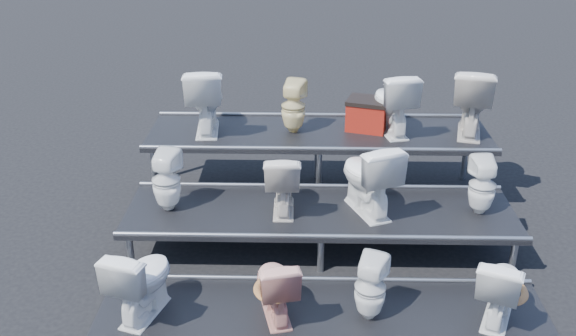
{
  "coord_description": "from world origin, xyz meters",
  "views": [
    {
      "loc": [
        -0.2,
        -6.12,
        3.81
      ],
      "look_at": [
        -0.35,
        0.1,
        0.91
      ],
      "focal_mm": 40.0,
      "sensor_mm": 36.0,
      "label": 1
    }
  ],
  "objects_px": {
    "toilet_9": "(293,106)",
    "toilet_8": "(205,99)",
    "toilet_1": "(275,286)",
    "toilet_2": "(370,288)",
    "toilet_7": "(482,186)",
    "red_crate": "(367,116)",
    "toilet_5": "(283,181)",
    "toilet_3": "(500,287)",
    "toilet_0": "(141,279)",
    "toilet_10": "(393,102)",
    "toilet_11": "(472,100)",
    "toilet_4": "(166,181)",
    "toilet_6": "(368,177)"
  },
  "relations": [
    {
      "from": "toilet_4",
      "to": "toilet_11",
      "type": "relative_size",
      "value": 0.8
    },
    {
      "from": "toilet_2",
      "to": "toilet_3",
      "type": "xyz_separation_m",
      "value": [
        1.17,
        0.0,
        0.03
      ]
    },
    {
      "from": "toilet_0",
      "to": "toilet_7",
      "type": "bearing_deg",
      "value": -141.23
    },
    {
      "from": "toilet_5",
      "to": "toilet_6",
      "type": "height_order",
      "value": "toilet_6"
    },
    {
      "from": "toilet_5",
      "to": "toilet_9",
      "type": "height_order",
      "value": "toilet_9"
    },
    {
      "from": "toilet_7",
      "to": "toilet_5",
      "type": "bearing_deg",
      "value": -4.62
    },
    {
      "from": "toilet_1",
      "to": "toilet_10",
      "type": "relative_size",
      "value": 0.83
    },
    {
      "from": "toilet_4",
      "to": "red_crate",
      "type": "height_order",
      "value": "red_crate"
    },
    {
      "from": "toilet_1",
      "to": "toilet_3",
      "type": "xyz_separation_m",
      "value": [
        2.03,
        0.0,
        0.02
      ]
    },
    {
      "from": "toilet_0",
      "to": "toilet_2",
      "type": "relative_size",
      "value": 1.17
    },
    {
      "from": "toilet_10",
      "to": "toilet_5",
      "type": "bearing_deg",
      "value": 32.69
    },
    {
      "from": "toilet_1",
      "to": "toilet_6",
      "type": "relative_size",
      "value": 0.8
    },
    {
      "from": "toilet_6",
      "to": "toilet_10",
      "type": "relative_size",
      "value": 1.05
    },
    {
      "from": "toilet_10",
      "to": "red_crate",
      "type": "xyz_separation_m",
      "value": [
        -0.29,
        0.1,
        -0.22
      ]
    },
    {
      "from": "toilet_0",
      "to": "toilet_11",
      "type": "relative_size",
      "value": 0.88
    },
    {
      "from": "toilet_2",
      "to": "toilet_4",
      "type": "height_order",
      "value": "toilet_4"
    },
    {
      "from": "toilet_1",
      "to": "toilet_8",
      "type": "relative_size",
      "value": 0.79
    },
    {
      "from": "toilet_1",
      "to": "toilet_4",
      "type": "bearing_deg",
      "value": -60.31
    },
    {
      "from": "toilet_9",
      "to": "toilet_3",
      "type": "bearing_deg",
      "value": 142.36
    },
    {
      "from": "toilet_4",
      "to": "red_crate",
      "type": "distance_m",
      "value": 2.67
    },
    {
      "from": "toilet_5",
      "to": "toilet_7",
      "type": "distance_m",
      "value": 2.12
    },
    {
      "from": "toilet_3",
      "to": "toilet_8",
      "type": "height_order",
      "value": "toilet_8"
    },
    {
      "from": "toilet_2",
      "to": "toilet_3",
      "type": "relative_size",
      "value": 0.92
    },
    {
      "from": "toilet_9",
      "to": "red_crate",
      "type": "height_order",
      "value": "toilet_9"
    },
    {
      "from": "toilet_2",
      "to": "toilet_10",
      "type": "relative_size",
      "value": 0.81
    },
    {
      "from": "toilet_4",
      "to": "toilet_11",
      "type": "distance_m",
      "value": 3.76
    },
    {
      "from": "toilet_1",
      "to": "toilet_4",
      "type": "height_order",
      "value": "toilet_4"
    },
    {
      "from": "toilet_11",
      "to": "toilet_1",
      "type": "bearing_deg",
      "value": 62.43
    },
    {
      "from": "toilet_5",
      "to": "toilet_1",
      "type": "bearing_deg",
      "value": 88.04
    },
    {
      "from": "toilet_5",
      "to": "red_crate",
      "type": "height_order",
      "value": "red_crate"
    },
    {
      "from": "toilet_9",
      "to": "toilet_1",
      "type": "bearing_deg",
      "value": 103.42
    },
    {
      "from": "toilet_7",
      "to": "red_crate",
      "type": "relative_size",
      "value": 1.33
    },
    {
      "from": "toilet_7",
      "to": "toilet_11",
      "type": "distance_m",
      "value": 1.4
    },
    {
      "from": "toilet_7",
      "to": "toilet_8",
      "type": "xyz_separation_m",
      "value": [
        -3.1,
        1.3,
        0.5
      ]
    },
    {
      "from": "toilet_11",
      "to": "toilet_5",
      "type": "bearing_deg",
      "value": 43.69
    },
    {
      "from": "toilet_7",
      "to": "toilet_8",
      "type": "height_order",
      "value": "toilet_8"
    },
    {
      "from": "toilet_7",
      "to": "red_crate",
      "type": "bearing_deg",
      "value": -56.42
    },
    {
      "from": "toilet_2",
      "to": "toilet_11",
      "type": "bearing_deg",
      "value": -95.11
    },
    {
      "from": "toilet_0",
      "to": "toilet_2",
      "type": "distance_m",
      "value": 2.08
    },
    {
      "from": "toilet_6",
      "to": "red_crate",
      "type": "relative_size",
      "value": 1.72
    },
    {
      "from": "toilet_3",
      "to": "toilet_9",
      "type": "xyz_separation_m",
      "value": [
        -1.91,
        2.6,
        0.78
      ]
    },
    {
      "from": "toilet_2",
      "to": "toilet_3",
      "type": "bearing_deg",
      "value": -156.46
    },
    {
      "from": "toilet_0",
      "to": "toilet_10",
      "type": "height_order",
      "value": "toilet_10"
    },
    {
      "from": "toilet_1",
      "to": "toilet_2",
      "type": "relative_size",
      "value": 1.03
    },
    {
      "from": "toilet_2",
      "to": "toilet_7",
      "type": "distance_m",
      "value": 1.87
    },
    {
      "from": "toilet_2",
      "to": "red_crate",
      "type": "relative_size",
      "value": 1.33
    },
    {
      "from": "toilet_9",
      "to": "toilet_8",
      "type": "bearing_deg",
      "value": 16.07
    },
    {
      "from": "toilet_10",
      "to": "red_crate",
      "type": "bearing_deg",
      "value": -32.25
    },
    {
      "from": "toilet_3",
      "to": "toilet_2",
      "type": "bearing_deg",
      "value": 23.85
    },
    {
      "from": "toilet_0",
      "to": "toilet_7",
      "type": "distance_m",
      "value": 3.62
    }
  ]
}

